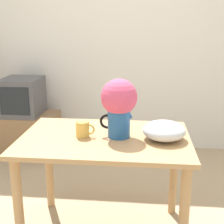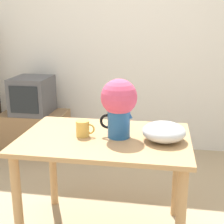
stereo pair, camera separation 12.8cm
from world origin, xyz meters
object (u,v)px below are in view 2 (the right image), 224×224
at_px(flower_vase, 119,104).
at_px(white_bowl, 164,132).
at_px(coffee_mug, 83,129).
at_px(tv_set, 32,95).

bearing_deg(flower_vase, white_bowl, -4.61).
relative_size(coffee_mug, white_bowl, 0.45).
xyz_separation_m(coffee_mug, white_bowl, (0.53, 0.00, 0.01)).
bearing_deg(flower_vase, coffee_mug, -173.36).
bearing_deg(white_bowl, tv_set, 137.41).
height_order(coffee_mug, white_bowl, white_bowl).
height_order(coffee_mug, tv_set, tv_set).
relative_size(white_bowl, tv_set, 0.60).
bearing_deg(white_bowl, flower_vase, 175.39).
height_order(white_bowl, tv_set, tv_set).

